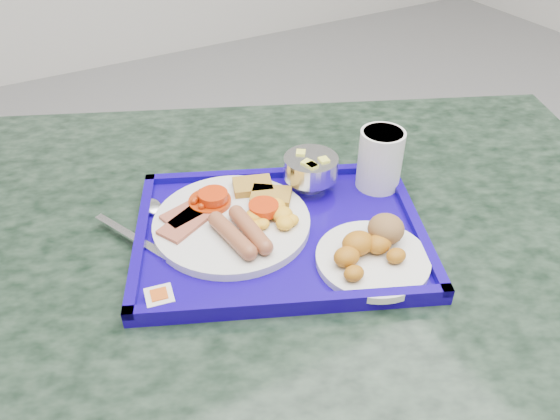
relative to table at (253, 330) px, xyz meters
name	(u,v)px	position (x,y,z in m)	size (l,w,h in m)	color
table	(253,330)	(0.00, 0.00, 0.00)	(1.56, 1.34, 0.83)	slate
tray	(280,234)	(0.04, -0.02, 0.22)	(0.52, 0.46, 0.03)	#130289
main_plate	(236,219)	(-0.01, 0.02, 0.24)	(0.24, 0.24, 0.04)	silver
bread_plate	(373,250)	(0.13, -0.14, 0.24)	(0.16, 0.16, 0.05)	silver
fruit_bowl	(311,168)	(0.14, 0.05, 0.27)	(0.09, 0.09, 0.06)	silver
juice_cup	(380,158)	(0.24, 0.01, 0.28)	(0.07, 0.07, 0.10)	white
spoon	(150,217)	(-0.12, 0.10, 0.23)	(0.09, 0.18, 0.01)	silver
knife	(135,238)	(-0.15, 0.07, 0.23)	(0.01, 0.17, 0.00)	silver
jam_packet	(160,298)	(-0.16, -0.07, 0.23)	(0.04, 0.04, 0.01)	white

